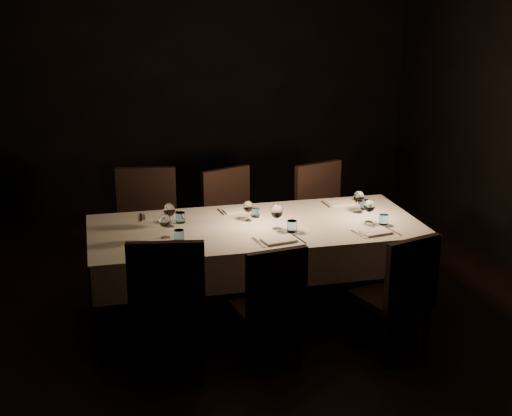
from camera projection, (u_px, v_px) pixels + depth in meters
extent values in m
cube|color=black|center=(256.00, 317.00, 5.66)|extent=(5.00, 6.00, 0.01)
cube|color=black|center=(194.00, 80.00, 8.00)|extent=(5.00, 0.01, 3.00)
cube|color=black|center=(459.00, 296.00, 2.42)|extent=(5.00, 0.01, 3.00)
cube|color=black|center=(256.00, 229.00, 5.44)|extent=(2.40, 1.00, 0.04)
cylinder|color=black|center=(112.00, 312.00, 4.91)|extent=(0.07, 0.07, 0.71)
cylinder|color=black|center=(108.00, 267.00, 5.69)|extent=(0.07, 0.07, 0.71)
cylinder|color=black|center=(412.00, 282.00, 5.41)|extent=(0.07, 0.07, 0.71)
cylinder|color=black|center=(370.00, 245.00, 6.19)|extent=(0.07, 0.07, 0.71)
cube|color=beige|center=(256.00, 226.00, 5.43)|extent=(2.52, 1.12, 0.01)
cube|color=beige|center=(241.00, 222.00, 5.99)|extent=(2.52, 0.01, 0.28)
cube|color=beige|center=(274.00, 271.00, 4.96)|extent=(2.52, 0.01, 0.28)
cube|color=beige|center=(407.00, 232.00, 5.75)|extent=(0.01, 1.12, 0.28)
cube|color=beige|center=(89.00, 258.00, 5.20)|extent=(0.01, 1.12, 0.28)
cylinder|color=black|center=(201.00, 328.00, 5.01)|extent=(0.04, 0.04, 0.42)
cylinder|color=black|center=(201.00, 356.00, 4.62)|extent=(0.04, 0.04, 0.42)
cylinder|color=black|center=(143.00, 330.00, 4.98)|extent=(0.04, 0.04, 0.42)
cylinder|color=black|center=(138.00, 358.00, 4.59)|extent=(0.04, 0.04, 0.42)
cube|color=black|center=(169.00, 310.00, 4.73)|extent=(0.55, 0.55, 0.06)
cube|color=black|center=(166.00, 282.00, 4.44)|extent=(0.49, 0.13, 0.53)
cube|color=silver|center=(163.00, 250.00, 4.91)|extent=(0.22, 0.14, 0.02)
cube|color=silver|center=(142.00, 252.00, 4.88)|extent=(0.02, 0.20, 0.01)
cube|color=silver|center=(183.00, 249.00, 4.94)|extent=(0.01, 0.20, 0.01)
cylinder|color=#ABD8F2|center=(179.00, 235.00, 5.10)|extent=(0.07, 0.07, 0.08)
cylinder|color=white|center=(166.00, 237.00, 5.16)|extent=(0.07, 0.07, 0.00)
cylinder|color=white|center=(165.00, 232.00, 5.15)|extent=(0.01, 0.01, 0.08)
ellipsoid|color=white|center=(165.00, 221.00, 5.12)|extent=(0.09, 0.09, 0.10)
cylinder|color=black|center=(278.00, 321.00, 5.16)|extent=(0.04, 0.04, 0.37)
cylinder|color=black|center=(299.00, 342.00, 4.85)|extent=(0.04, 0.04, 0.37)
cylinder|color=black|center=(234.00, 330.00, 5.03)|extent=(0.04, 0.04, 0.37)
cylinder|color=black|center=(252.00, 352.00, 4.73)|extent=(0.04, 0.04, 0.37)
cube|color=black|center=(266.00, 308.00, 4.88)|extent=(0.49, 0.49, 0.06)
cube|color=black|center=(277.00, 283.00, 4.64)|extent=(0.43, 0.12, 0.46)
cube|color=silver|center=(279.00, 240.00, 5.09)|extent=(0.26, 0.19, 0.02)
cube|color=silver|center=(259.00, 242.00, 5.06)|extent=(0.06, 0.21, 0.01)
cube|color=silver|center=(299.00, 239.00, 5.13)|extent=(0.05, 0.21, 0.01)
cylinder|color=#ABD8F2|center=(292.00, 226.00, 5.28)|extent=(0.08, 0.08, 0.08)
cylinder|color=white|center=(277.00, 229.00, 5.35)|extent=(0.07, 0.07, 0.00)
cylinder|color=white|center=(277.00, 223.00, 5.33)|extent=(0.01, 0.01, 0.09)
ellipsoid|color=white|center=(277.00, 211.00, 5.31)|extent=(0.09, 0.09, 0.11)
cylinder|color=black|center=(392.00, 312.00, 5.30)|extent=(0.04, 0.04, 0.38)
cylinder|color=black|center=(426.00, 331.00, 5.00)|extent=(0.04, 0.04, 0.38)
cylinder|color=black|center=(354.00, 323.00, 5.12)|extent=(0.04, 0.04, 0.38)
cylinder|color=black|center=(387.00, 343.00, 4.83)|extent=(0.04, 0.04, 0.38)
cube|color=black|center=(391.00, 299.00, 5.00)|extent=(0.55, 0.55, 0.06)
cube|color=black|center=(412.00, 272.00, 4.76)|extent=(0.43, 0.18, 0.48)
cube|color=silver|center=(376.00, 232.00, 5.26)|extent=(0.24, 0.17, 0.02)
cube|color=silver|center=(358.00, 234.00, 5.23)|extent=(0.05, 0.20, 0.01)
cube|color=silver|center=(393.00, 231.00, 5.29)|extent=(0.05, 0.20, 0.01)
cylinder|color=#ABD8F2|center=(384.00, 219.00, 5.44)|extent=(0.07, 0.07, 0.08)
cylinder|color=white|center=(369.00, 222.00, 5.51)|extent=(0.07, 0.07, 0.00)
cylinder|color=white|center=(369.00, 216.00, 5.50)|extent=(0.01, 0.01, 0.08)
ellipsoid|color=white|center=(369.00, 206.00, 5.47)|extent=(0.09, 0.09, 0.10)
cylinder|color=black|center=(120.00, 279.00, 5.81)|extent=(0.04, 0.04, 0.44)
cylinder|color=black|center=(125.00, 260.00, 6.21)|extent=(0.04, 0.04, 0.44)
cylinder|color=black|center=(171.00, 278.00, 5.84)|extent=(0.04, 0.04, 0.44)
cylinder|color=black|center=(174.00, 259.00, 6.24)|extent=(0.04, 0.04, 0.44)
cube|color=black|center=(146.00, 241.00, 5.95)|extent=(0.58, 0.58, 0.07)
cube|color=black|center=(147.00, 198.00, 6.07)|extent=(0.50, 0.13, 0.55)
cube|color=silver|center=(159.00, 216.00, 5.63)|extent=(0.23, 0.16, 0.02)
cube|color=silver|center=(141.00, 218.00, 5.60)|extent=(0.03, 0.21, 0.01)
cube|color=silver|center=(178.00, 215.00, 5.66)|extent=(0.03, 0.21, 0.01)
cylinder|color=#ABD8F2|center=(180.00, 218.00, 5.48)|extent=(0.07, 0.07, 0.08)
cylinder|color=white|center=(170.00, 226.00, 5.40)|extent=(0.07, 0.07, 0.00)
cylinder|color=white|center=(170.00, 221.00, 5.39)|extent=(0.01, 0.01, 0.09)
ellipsoid|color=white|center=(169.00, 210.00, 5.36)|extent=(0.09, 0.09, 0.10)
cylinder|color=black|center=(232.00, 272.00, 6.00)|extent=(0.04, 0.04, 0.41)
cylinder|color=black|center=(208.00, 257.00, 6.31)|extent=(0.04, 0.04, 0.41)
cylinder|color=black|center=(270.00, 262.00, 6.21)|extent=(0.04, 0.04, 0.41)
cylinder|color=black|center=(245.00, 249.00, 6.52)|extent=(0.04, 0.04, 0.41)
cube|color=black|center=(239.00, 234.00, 6.19)|extent=(0.61, 0.61, 0.06)
cube|color=black|center=(226.00, 197.00, 6.27)|extent=(0.46, 0.22, 0.52)
cube|color=silver|center=(236.00, 210.00, 5.76)|extent=(0.21, 0.15, 0.01)
cube|color=silver|center=(221.00, 212.00, 5.74)|extent=(0.03, 0.18, 0.01)
cube|color=silver|center=(251.00, 210.00, 5.79)|extent=(0.03, 0.18, 0.01)
cylinder|color=#ABD8F2|center=(256.00, 213.00, 5.62)|extent=(0.06, 0.06, 0.07)
cylinder|color=white|center=(248.00, 221.00, 5.53)|extent=(0.06, 0.06, 0.00)
cylinder|color=white|center=(248.00, 216.00, 5.52)|extent=(0.01, 0.01, 0.07)
ellipsoid|color=white|center=(248.00, 207.00, 5.50)|extent=(0.08, 0.08, 0.09)
cylinder|color=black|center=(326.00, 265.00, 6.13)|extent=(0.04, 0.04, 0.42)
cylinder|color=black|center=(299.00, 251.00, 6.45)|extent=(0.04, 0.04, 0.42)
cylinder|color=black|center=(362.00, 256.00, 6.33)|extent=(0.04, 0.04, 0.42)
cylinder|color=black|center=(334.00, 243.00, 6.66)|extent=(0.04, 0.04, 0.42)
cube|color=black|center=(331.00, 228.00, 6.32)|extent=(0.61, 0.61, 0.06)
cube|color=black|center=(318.00, 191.00, 6.40)|extent=(0.47, 0.20, 0.52)
cube|color=silver|center=(341.00, 203.00, 5.96)|extent=(0.23, 0.16, 0.02)
cube|color=silver|center=(326.00, 205.00, 5.93)|extent=(0.03, 0.20, 0.01)
cube|color=silver|center=(357.00, 202.00, 6.00)|extent=(0.03, 0.20, 0.01)
cylinder|color=#ABD8F2|center=(365.00, 204.00, 5.82)|extent=(0.07, 0.07, 0.08)
cylinder|color=white|center=(358.00, 212.00, 5.73)|extent=(0.07, 0.07, 0.00)
cylinder|color=white|center=(358.00, 207.00, 5.72)|extent=(0.01, 0.01, 0.08)
ellipsoid|color=white|center=(359.00, 197.00, 5.70)|extent=(0.09, 0.09, 0.10)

